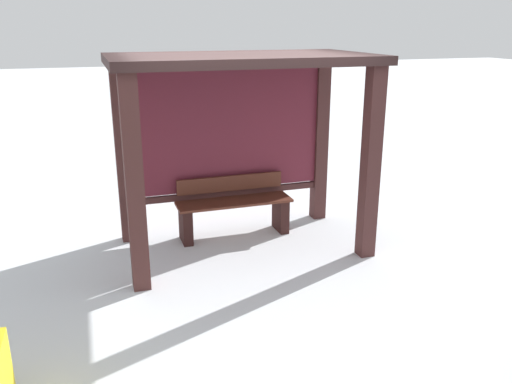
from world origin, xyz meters
TOP-DOWN VIEW (x-y plane):
  - ground_plane at (0.00, 0.00)m, footprint 60.00×60.00m
  - bus_shelter at (0.00, 0.20)m, footprint 2.94×1.66m
  - bench_left_inside at (0.00, 0.41)m, footprint 1.48×0.41m

SIDE VIEW (x-z plane):
  - ground_plane at x=0.00m, z-range 0.00..0.00m
  - bench_left_inside at x=0.00m, z-range -0.02..0.75m
  - bus_shelter at x=0.00m, z-range 0.53..2.85m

